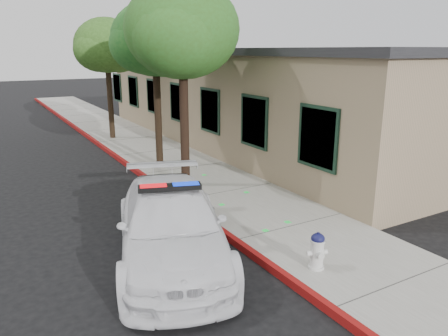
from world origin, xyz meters
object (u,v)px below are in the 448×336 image
police_car (171,225)px  fire_hydrant (317,251)px  street_tree_near (183,34)px  street_tree_far (107,48)px  clapboard_building (257,96)px  street_tree_mid (155,43)px

police_car → fire_hydrant: 2.93m
street_tree_near → street_tree_far: 8.46m
clapboard_building → fire_hydrant: (-5.98, -10.86, -1.61)m
police_car → street_tree_far: 13.17m
police_car → fire_hydrant: police_car is taller
fire_hydrant → street_tree_mid: size_ratio=0.13×
clapboard_building → fire_hydrant: clapboard_building is taller
police_car → street_tree_near: street_tree_near is taller
street_tree_near → street_tree_far: bearing=88.9°
clapboard_building → street_tree_mid: bearing=-159.7°
street_tree_near → street_tree_mid: (0.23, 2.73, -0.19)m
street_tree_far → fire_hydrant: bearing=-91.1°
clapboard_building → street_tree_far: 7.10m
street_tree_mid → street_tree_far: street_tree_mid is taller
fire_hydrant → street_tree_far: 14.96m
police_car → street_tree_far: bearing=97.6°
fire_hydrant → police_car: bearing=154.6°
clapboard_building → street_tree_near: (-5.88, -4.82, 2.47)m
street_tree_near → street_tree_far: (0.16, 8.45, -0.35)m
street_tree_near → fire_hydrant: bearing=-91.0°
street_tree_near → street_tree_mid: 2.75m
police_car → street_tree_far: size_ratio=1.02×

